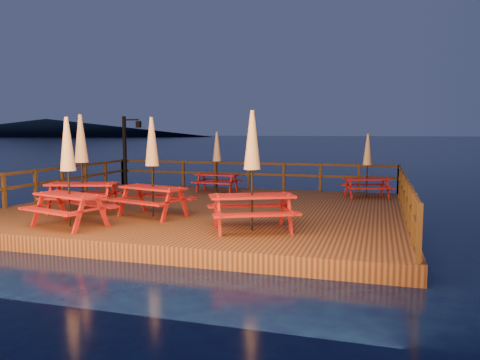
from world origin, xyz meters
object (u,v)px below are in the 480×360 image
(lamp_post, at_px, (128,144))
(picnic_table_2, at_px, (252,169))
(picnic_table_0, at_px, (68,170))
(picnic_table_1, at_px, (82,162))

(lamp_post, bearing_deg, picnic_table_2, -44.53)
(lamp_post, xyz_separation_m, picnic_table_0, (3.18, -8.36, -0.39))
(picnic_table_1, bearing_deg, lamp_post, 94.85)
(lamp_post, xyz_separation_m, picnic_table_1, (2.24, -6.49, -0.32))
(picnic_table_0, height_order, picnic_table_2, picnic_table_2)
(picnic_table_0, relative_size, picnic_table_2, 0.95)
(picnic_table_0, distance_m, picnic_table_1, 2.09)
(lamp_post, height_order, picnic_table_2, lamp_post)
(lamp_post, height_order, picnic_table_1, lamp_post)
(lamp_post, distance_m, picnic_table_1, 6.88)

